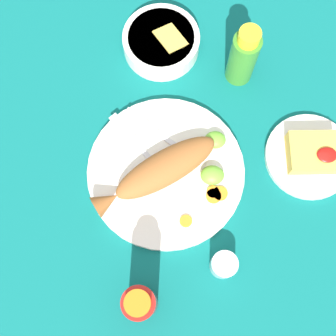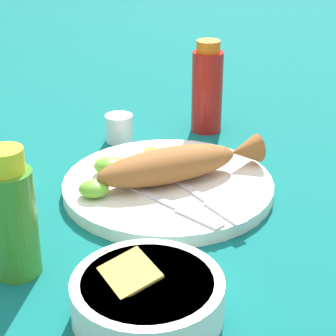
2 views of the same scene
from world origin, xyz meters
name	(u,v)px [view 1 (image 1 of 2)]	position (x,y,z in m)	size (l,w,h in m)	color
ground_plane	(168,173)	(0.00, 0.00, 0.00)	(4.00, 4.00, 0.00)	#0C605B
main_plate	(168,172)	(0.00, 0.00, 0.01)	(0.30, 0.30, 0.02)	white
fried_fish	(161,171)	(-0.01, -0.01, 0.04)	(0.25, 0.18, 0.05)	#935628
fork_near	(139,144)	(-0.06, 0.05, 0.02)	(0.13, 0.15, 0.00)	silver
fork_far	(160,133)	(-0.02, 0.08, 0.02)	(0.16, 0.12, 0.00)	silver
carrot_slice_near	(188,221)	(0.04, -0.10, 0.02)	(0.02, 0.02, 0.00)	orange
carrot_slice_mid	(216,196)	(0.09, -0.05, 0.02)	(0.03, 0.03, 0.00)	orange
carrot_slice_far	(222,193)	(0.10, -0.05, 0.02)	(0.03, 0.03, 0.00)	orange
carrot_slice_extra	(215,192)	(0.09, -0.04, 0.02)	(0.02, 0.02, 0.00)	orange
lime_wedge_main	(214,175)	(0.09, -0.01, 0.03)	(0.05, 0.04, 0.02)	#6BB233
lime_wedge_side	(217,140)	(0.10, 0.06, 0.03)	(0.04, 0.04, 0.02)	#6BB233
hot_sauce_bottle_red	(143,303)	(-0.05, -0.24, 0.08)	(0.05, 0.05, 0.16)	#B21914
hot_sauce_bottle_green	(245,56)	(0.15, 0.21, 0.07)	(0.06, 0.06, 0.16)	#3D8428
salt_cup	(226,265)	(0.10, -0.18, 0.02)	(0.05, 0.05, 0.05)	silver
side_plate_fries	(311,156)	(0.28, 0.03, 0.01)	(0.17, 0.17, 0.01)	white
fries_pile	(315,153)	(0.28, 0.03, 0.03)	(0.10, 0.08, 0.04)	gold
guacamole_bowl	(163,42)	(-0.01, 0.28, 0.03)	(0.16, 0.16, 0.06)	white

